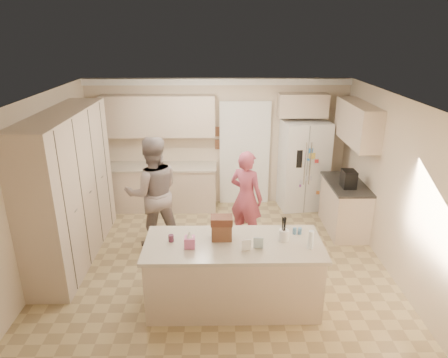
{
  "coord_description": "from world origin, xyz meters",
  "views": [
    {
      "loc": [
        0.01,
        -5.57,
        3.48
      ],
      "look_at": [
        0.1,
        0.35,
        1.25
      ],
      "focal_mm": 32.0,
      "sensor_mm": 36.0,
      "label": 1
    }
  ],
  "objects_px": {
    "dollhouse_body": "(222,231)",
    "teen_girl": "(246,197)",
    "teen_boy": "(153,193)",
    "tissue_box": "(190,242)",
    "island_base": "(233,275)",
    "coffee_maker": "(349,179)",
    "refrigerator": "(303,165)",
    "utensil_crock": "(284,235)"
  },
  "relations": [
    {
      "from": "dollhouse_body",
      "to": "teen_girl",
      "type": "relative_size",
      "value": 0.16
    },
    {
      "from": "teen_boy",
      "to": "teen_girl",
      "type": "distance_m",
      "value": 1.56
    },
    {
      "from": "refrigerator",
      "to": "teen_girl",
      "type": "xyz_separation_m",
      "value": [
        -1.25,
        -1.44,
        -0.08
      ]
    },
    {
      "from": "refrigerator",
      "to": "teen_boy",
      "type": "bearing_deg",
      "value": -158.27
    },
    {
      "from": "tissue_box",
      "to": "teen_girl",
      "type": "bearing_deg",
      "value": 65.52
    },
    {
      "from": "island_base",
      "to": "refrigerator",
      "type": "bearing_deg",
      "value": 64.16
    },
    {
      "from": "utensil_crock",
      "to": "dollhouse_body",
      "type": "bearing_deg",
      "value": 176.42
    },
    {
      "from": "refrigerator",
      "to": "dollhouse_body",
      "type": "relative_size",
      "value": 6.92
    },
    {
      "from": "coffee_maker",
      "to": "teen_girl",
      "type": "relative_size",
      "value": 0.18
    },
    {
      "from": "dollhouse_body",
      "to": "teen_boy",
      "type": "relative_size",
      "value": 0.14
    },
    {
      "from": "refrigerator",
      "to": "teen_girl",
      "type": "height_order",
      "value": "refrigerator"
    },
    {
      "from": "coffee_maker",
      "to": "tissue_box",
      "type": "relative_size",
      "value": 2.14
    },
    {
      "from": "refrigerator",
      "to": "teen_boy",
      "type": "distance_m",
      "value": 3.19
    },
    {
      "from": "utensil_crock",
      "to": "teen_girl",
      "type": "bearing_deg",
      "value": 102.55
    },
    {
      "from": "refrigerator",
      "to": "island_base",
      "type": "height_order",
      "value": "refrigerator"
    },
    {
      "from": "island_base",
      "to": "teen_girl",
      "type": "distance_m",
      "value": 1.78
    },
    {
      "from": "dollhouse_body",
      "to": "teen_girl",
      "type": "distance_m",
      "value": 1.69
    },
    {
      "from": "utensil_crock",
      "to": "teen_girl",
      "type": "distance_m",
      "value": 1.72
    },
    {
      "from": "refrigerator",
      "to": "tissue_box",
      "type": "distance_m",
      "value": 3.86
    },
    {
      "from": "coffee_maker",
      "to": "utensil_crock",
      "type": "distance_m",
      "value": 2.32
    },
    {
      "from": "island_base",
      "to": "dollhouse_body",
      "type": "height_order",
      "value": "dollhouse_body"
    },
    {
      "from": "coffee_maker",
      "to": "island_base",
      "type": "height_order",
      "value": "coffee_maker"
    },
    {
      "from": "refrigerator",
      "to": "utensil_crock",
      "type": "bearing_deg",
      "value": -112.9
    },
    {
      "from": "coffee_maker",
      "to": "utensil_crock",
      "type": "height_order",
      "value": "coffee_maker"
    },
    {
      "from": "coffee_maker",
      "to": "teen_girl",
      "type": "xyz_separation_m",
      "value": [
        -1.77,
        -0.18,
        -0.25
      ]
    },
    {
      "from": "tissue_box",
      "to": "teen_girl",
      "type": "distance_m",
      "value": 2.01
    },
    {
      "from": "tissue_box",
      "to": "dollhouse_body",
      "type": "distance_m",
      "value": 0.45
    },
    {
      "from": "dollhouse_body",
      "to": "teen_boy",
      "type": "xyz_separation_m",
      "value": [
        -1.12,
        1.52,
        -0.08
      ]
    },
    {
      "from": "coffee_maker",
      "to": "island_base",
      "type": "distance_m",
      "value": 2.87
    },
    {
      "from": "teen_boy",
      "to": "teen_girl",
      "type": "bearing_deg",
      "value": 168.15
    },
    {
      "from": "tissue_box",
      "to": "coffee_maker",
      "type": "bearing_deg",
      "value": 37.57
    },
    {
      "from": "teen_boy",
      "to": "teen_girl",
      "type": "relative_size",
      "value": 1.17
    },
    {
      "from": "refrigerator",
      "to": "island_base",
      "type": "bearing_deg",
      "value": -122.95
    },
    {
      "from": "dollhouse_body",
      "to": "teen_boy",
      "type": "distance_m",
      "value": 1.89
    },
    {
      "from": "island_base",
      "to": "tissue_box",
      "type": "bearing_deg",
      "value": -169.7
    },
    {
      "from": "refrigerator",
      "to": "teen_girl",
      "type": "bearing_deg",
      "value": -138.15
    },
    {
      "from": "coffee_maker",
      "to": "teen_boy",
      "type": "distance_m",
      "value": 3.33
    },
    {
      "from": "dollhouse_body",
      "to": "coffee_maker",
      "type": "bearing_deg",
      "value": 39.29
    },
    {
      "from": "coffee_maker",
      "to": "island_base",
      "type": "bearing_deg",
      "value": -137.17
    },
    {
      "from": "dollhouse_body",
      "to": "teen_girl",
      "type": "xyz_separation_m",
      "value": [
        0.43,
        1.62,
        -0.22
      ]
    },
    {
      "from": "tissue_box",
      "to": "teen_boy",
      "type": "xyz_separation_m",
      "value": [
        -0.72,
        1.72,
        -0.04
      ]
    },
    {
      "from": "utensil_crock",
      "to": "teen_boy",
      "type": "height_order",
      "value": "teen_boy"
    }
  ]
}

